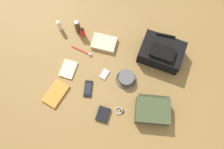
% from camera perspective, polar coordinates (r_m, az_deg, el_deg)
% --- Properties ---
extents(ground_plane, '(2.64, 2.02, 0.02)m').
position_cam_1_polar(ground_plane, '(1.78, 0.00, -0.54)').
color(ground_plane, brown).
rests_on(ground_plane, ground).
extents(backpack, '(0.36, 0.29, 0.17)m').
position_cam_1_polar(backpack, '(1.81, 12.68, 5.63)').
color(backpack, black).
rests_on(backpack, ground_plane).
extents(toiletry_pouch, '(0.27, 0.26, 0.10)m').
position_cam_1_polar(toiletry_pouch, '(1.68, 10.46, -9.21)').
color(toiletry_pouch, '#384228').
rests_on(toiletry_pouch, ground_plane).
extents(bucket_hat, '(0.17, 0.17, 0.06)m').
position_cam_1_polar(bucket_hat, '(1.74, 3.73, -0.86)').
color(bucket_hat, '#505050').
rests_on(bucket_hat, ground_plane).
extents(lotion_bottle, '(0.03, 0.03, 0.11)m').
position_cam_1_polar(lotion_bottle, '(1.95, -13.52, 12.25)').
color(lotion_bottle, beige).
rests_on(lotion_bottle, ground_plane).
extents(cologne_bottle, '(0.05, 0.05, 0.15)m').
position_cam_1_polar(cologne_bottle, '(1.90, -8.94, 12.12)').
color(cologne_bottle, '#473319').
rests_on(cologne_bottle, ground_plane).
extents(sunscreen_spray, '(0.03, 0.03, 0.11)m').
position_cam_1_polar(sunscreen_spray, '(1.89, -7.57, 10.81)').
color(sunscreen_spray, red).
rests_on(sunscreen_spray, ground_plane).
extents(paperback_novel, '(0.18, 0.23, 0.02)m').
position_cam_1_polar(paperback_novel, '(1.77, -14.37, -4.79)').
color(paperback_novel, orange).
rests_on(paperback_novel, ground_plane).
extents(cell_phone, '(0.08, 0.14, 0.01)m').
position_cam_1_polar(cell_phone, '(1.74, -6.20, -3.72)').
color(cell_phone, black).
rests_on(cell_phone, ground_plane).
extents(media_player, '(0.07, 0.10, 0.01)m').
position_cam_1_polar(media_player, '(1.77, -1.95, 0.21)').
color(media_player, '#B7B7BC').
rests_on(media_player, ground_plane).
extents(wristwatch, '(0.07, 0.06, 0.01)m').
position_cam_1_polar(wristwatch, '(1.70, 1.88, -9.39)').
color(wristwatch, '#99999E').
rests_on(wristwatch, ground_plane).
extents(toothbrush, '(0.19, 0.05, 0.02)m').
position_cam_1_polar(toothbrush, '(1.86, -7.60, 5.99)').
color(toothbrush, red).
rests_on(toothbrush, ground_plane).
extents(wallet, '(0.10, 0.12, 0.02)m').
position_cam_1_polar(wallet, '(1.69, -2.34, -10.26)').
color(wallet, black).
rests_on(wallet, ground_plane).
extents(notepad, '(0.12, 0.16, 0.02)m').
position_cam_1_polar(notepad, '(1.81, -11.25, 1.38)').
color(notepad, beige).
rests_on(notepad, ground_plane).
extents(folded_towel, '(0.20, 0.14, 0.04)m').
position_cam_1_polar(folded_towel, '(1.86, -2.09, 8.18)').
color(folded_towel, '#C6B289').
rests_on(folded_towel, ground_plane).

